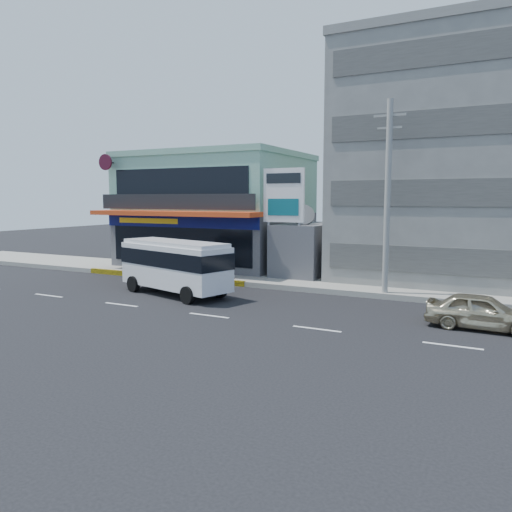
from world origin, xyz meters
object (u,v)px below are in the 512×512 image
at_px(satellite_dish, 303,223).
at_px(billboard, 284,202).
at_px(minibus, 175,263).
at_px(motorcycle_rider, 180,269).
at_px(utility_pole_near, 387,198).
at_px(shop_building, 218,213).
at_px(sedan, 482,311).
at_px(concrete_building, 484,167).

xyz_separation_m(satellite_dish, billboard, (-0.50, -1.80, 1.35)).
relative_size(minibus, motorcycle_rider, 2.97).
bearing_deg(utility_pole_near, billboard, 164.52).
relative_size(shop_building, utility_pole_near, 1.24).
height_order(minibus, sedan, minibus).
height_order(shop_building, motorcycle_rider, shop_building).
distance_m(utility_pole_near, minibus, 11.51).
height_order(satellite_dish, sedan, satellite_dish).
height_order(shop_building, sedan, shop_building).
bearing_deg(billboard, concrete_building, 28.92).
xyz_separation_m(shop_building, motorcycle_rider, (1.63, -7.15, -3.20)).
bearing_deg(shop_building, satellite_dish, -20.21).
xyz_separation_m(sedan, motorcycle_rider, (-17.14, 3.89, 0.09)).
xyz_separation_m(billboard, utility_pole_near, (6.50, -1.80, 0.22)).
bearing_deg(concrete_building, satellite_dish, -158.20).
relative_size(billboard, utility_pole_near, 0.69).
relative_size(concrete_building, billboard, 2.32).
bearing_deg(concrete_building, sedan, -86.38).
bearing_deg(minibus, sedan, -1.34).
height_order(satellite_dish, motorcycle_rider, satellite_dish).
bearing_deg(motorcycle_rider, concrete_building, 26.60).
bearing_deg(concrete_building, utility_pole_near, -117.76).
xyz_separation_m(utility_pole_near, minibus, (-10.17, -4.14, -3.43)).
distance_m(satellite_dish, utility_pole_near, 7.17).
bearing_deg(concrete_building, billboard, -151.08).
relative_size(utility_pole_near, sedan, 2.39).
bearing_deg(minibus, satellite_dish, 61.67).
height_order(satellite_dish, minibus, satellite_dish).
relative_size(shop_building, billboard, 1.80).
height_order(billboard, minibus, billboard).
xyz_separation_m(satellite_dish, sedan, (10.76, -8.09, -2.86)).
bearing_deg(shop_building, billboard, -32.32).
xyz_separation_m(concrete_building, satellite_dish, (-10.00, -4.00, -3.42)).
bearing_deg(sedan, utility_pole_near, 48.56).
bearing_deg(billboard, shop_building, 147.68).
bearing_deg(utility_pole_near, sedan, -43.31).
height_order(concrete_building, minibus, concrete_building).
relative_size(billboard, motorcycle_rider, 2.84).
distance_m(concrete_building, billboard, 12.17).
bearing_deg(satellite_dish, minibus, -118.33).
relative_size(shop_building, concrete_building, 0.77).
relative_size(concrete_building, sedan, 3.83).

